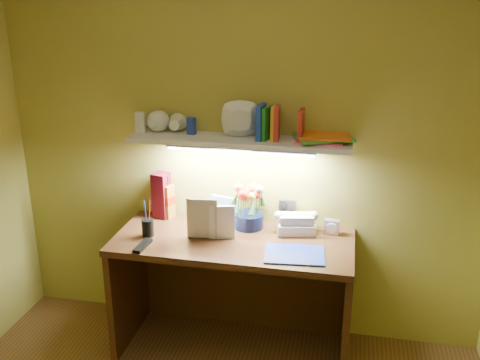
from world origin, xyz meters
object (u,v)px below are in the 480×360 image
desk_clock (332,227)px  whisky_bottle (167,197)px  desk (233,295)px  flower_bouquet (249,203)px  telephone (296,222)px

desk_clock → whisky_bottle: bearing=-174.3°
desk → whisky_bottle: bearing=154.1°
flower_bouquet → desk_clock: 0.52m
desk → desk_clock: bearing=19.3°
flower_bouquet → desk: bearing=-107.2°
telephone → desk_clock: size_ratio=2.48×
telephone → desk_clock: telephone is taller
flower_bouquet → whisky_bottle: 0.54m
flower_bouquet → desk_clock: size_ratio=3.54×
flower_bouquet → whisky_bottle: bearing=175.3°
telephone → whisky_bottle: size_ratio=0.80×
flower_bouquet → desk_clock: bearing=0.9°
desk → flower_bouquet: 0.57m
telephone → desk_clock: (0.21, 0.02, -0.02)m
telephone → whisky_bottle: 0.83m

